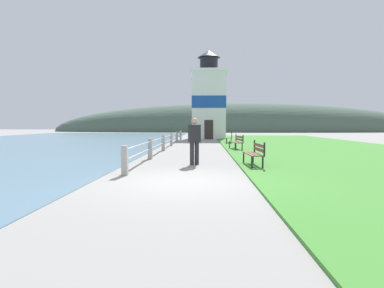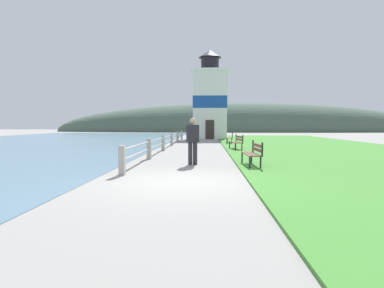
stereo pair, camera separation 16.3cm
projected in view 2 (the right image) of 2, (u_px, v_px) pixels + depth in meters
name	position (u px, v px, depth m)	size (l,w,h in m)	color
ground_plane	(178.00, 182.00, 8.05)	(160.00, 160.00, 0.00)	gray
grass_verge	(310.00, 146.00, 20.64)	(12.00, 39.11, 0.06)	#428433
seawall_railing	(168.00, 140.00, 19.65)	(0.18, 21.34, 0.91)	#A8A399
park_bench_near	(253.00, 152.00, 10.91)	(0.55, 1.64, 0.94)	brown
park_bench_midway	(237.00, 141.00, 18.17)	(0.69, 1.90, 0.94)	brown
park_bench_far	(231.00, 137.00, 24.18)	(0.65, 1.97, 0.94)	brown
lighthouse	(210.00, 101.00, 32.54)	(4.06, 4.06, 9.51)	white
person_strolling	(193.00, 139.00, 11.43)	(0.50, 0.39, 1.80)	#28282D
distant_hillside	(241.00, 132.00, 63.52)	(80.00, 16.00, 12.00)	#475B4C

